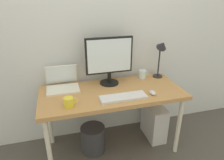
% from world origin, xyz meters
% --- Properties ---
extents(ground_plane, '(6.00, 6.00, 0.00)m').
position_xyz_m(ground_plane, '(0.00, 0.00, 0.00)').
color(ground_plane, '#4C4742').
extents(back_wall, '(4.40, 0.04, 2.60)m').
position_xyz_m(back_wall, '(0.00, 0.37, 1.30)').
color(back_wall, silver).
rests_on(back_wall, ground_plane).
extents(desk, '(1.42, 0.63, 0.71)m').
position_xyz_m(desk, '(0.00, 0.00, 0.64)').
color(desk, '#B7844C').
rests_on(desk, ground_plane).
extents(monitor, '(0.49, 0.20, 0.50)m').
position_xyz_m(monitor, '(0.02, 0.18, 0.99)').
color(monitor, black).
rests_on(monitor, desk).
extents(laptop, '(0.32, 0.27, 0.23)m').
position_xyz_m(laptop, '(-0.47, 0.20, 0.77)').
color(laptop, silver).
rests_on(laptop, desk).
extents(desk_lamp, '(0.11, 0.16, 0.45)m').
position_xyz_m(desk_lamp, '(0.61, 0.18, 1.03)').
color(desk_lamp, '#232328').
rests_on(desk_lamp, desk).
extents(keyboard, '(0.44, 0.14, 0.02)m').
position_xyz_m(keyboard, '(0.06, -0.17, 0.72)').
color(keyboard, silver).
rests_on(keyboard, desk).
extents(mouse, '(0.06, 0.09, 0.03)m').
position_xyz_m(mouse, '(0.36, -0.17, 0.73)').
color(mouse, silver).
rests_on(mouse, desk).
extents(coffee_mug, '(0.12, 0.09, 0.08)m').
position_xyz_m(coffee_mug, '(-0.44, -0.18, 0.75)').
color(coffee_mug, yellow).
rests_on(coffee_mug, desk).
extents(glass_cup, '(0.12, 0.09, 0.09)m').
position_xyz_m(glass_cup, '(0.42, 0.23, 0.76)').
color(glass_cup, silver).
rests_on(glass_cup, desk).
extents(computer_tower, '(0.18, 0.36, 0.42)m').
position_xyz_m(computer_tower, '(0.53, 0.05, 0.21)').
color(computer_tower, silver).
rests_on(computer_tower, ground_plane).
extents(wastebasket, '(0.26, 0.26, 0.30)m').
position_xyz_m(wastebasket, '(-0.21, 0.01, 0.15)').
color(wastebasket, '#333338').
rests_on(wastebasket, ground_plane).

